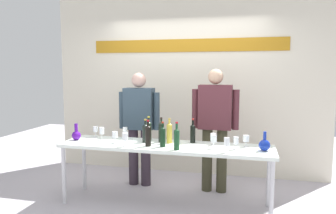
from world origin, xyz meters
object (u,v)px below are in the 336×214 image
object	(u,v)px
wine_glass_right_0	(236,141)
wine_bottle_7	(149,130)
wine_bottle_6	(145,132)
wine_glass_left_2	(102,131)
wine_glass_left_0	(125,130)
wine_bottle_1	(148,135)
wine_bottle_4	(163,136)
wine_glass_right_2	(214,139)
presenter_right	(215,122)
wine_glass_left_4	(96,129)
wine_bottle_3	(161,131)
wine_glass_left_1	(115,135)
wine_glass_right_1	(246,139)
display_table	(165,149)
presenter_left	(139,122)
wine_glass_right_4	(227,142)
wine_bottle_5	(193,133)
wine_bottle_0	(169,132)
wine_glass_right_3	(213,137)
decanter_blue_left	(76,135)
wine_glass_left_3	(125,137)
decanter_blue_right	(264,145)
wine_bottle_2	(177,138)

from	to	relation	value
wine_glass_right_0	wine_bottle_7	bearing A→B (deg)	168.41
wine_bottle_6	wine_glass_left_2	bearing A→B (deg)	-178.53
wine_glass_left_0	wine_bottle_1	bearing A→B (deg)	-39.11
wine_bottle_4	wine_bottle_7	xyz separation A→B (m)	(-0.27, 0.30, 0.01)
wine_glass_left_2	wine_glass_right_2	world-z (taller)	wine_glass_left_2
presenter_right	wine_glass_left_4	world-z (taller)	presenter_right
wine_bottle_3	wine_glass_left_1	distance (m)	0.58
wine_bottle_1	wine_bottle_4	size ratio (longest dim) A/B	1.05
wine_bottle_6	wine_glass_right_0	xyz separation A→B (m)	(1.12, -0.10, -0.03)
wine_glass_left_1	wine_glass_right_1	world-z (taller)	wine_glass_left_1
wine_bottle_3	wine_bottle_4	size ratio (longest dim) A/B	1.04
display_table	wine_glass_left_1	distance (m)	0.65
presenter_left	wine_bottle_3	bearing A→B (deg)	-46.37
wine_bottle_7	wine_glass_right_4	xyz separation A→B (m)	(1.02, -0.40, -0.02)
presenter_left	wine_bottle_5	world-z (taller)	presenter_left
wine_bottle_0	presenter_left	bearing A→B (deg)	137.95
wine_glass_right_2	wine_glass_left_1	bearing A→B (deg)	-179.06
wine_glass_left_2	wine_glass_right_3	bearing A→B (deg)	2.66
presenter_left	wine_glass_left_1	bearing A→B (deg)	-96.53
decanter_blue_left	wine_glass_left_2	world-z (taller)	decanter_blue_left
wine_bottle_7	presenter_left	bearing A→B (deg)	122.97
wine_bottle_5	wine_glass_right_4	world-z (taller)	wine_bottle_5
wine_bottle_3	wine_glass_left_3	world-z (taller)	wine_bottle_3
wine_bottle_3	wine_bottle_4	distance (m)	0.26
wine_bottle_3	wine_glass_left_1	world-z (taller)	wine_bottle_3
wine_bottle_3	wine_glass_left_2	size ratio (longest dim) A/B	1.85
display_table	wine_glass_right_0	size ratio (longest dim) A/B	17.61
wine_bottle_7	wine_glass_right_3	size ratio (longest dim) A/B	2.15
wine_bottle_4	wine_glass_right_3	bearing A→B (deg)	21.82
decanter_blue_left	wine_bottle_0	distance (m)	1.22
decanter_blue_right	wine_glass_left_0	distance (m)	1.79
wine_bottle_0	wine_bottle_2	xyz separation A→B (m)	(0.16, -0.31, -0.00)
display_table	wine_bottle_0	distance (m)	0.22
wine_glass_left_2	wine_glass_left_4	distance (m)	0.21
presenter_right	wine_glass_right_4	bearing A→B (deg)	-75.50
wine_bottle_4	wine_glass_right_3	size ratio (longest dim) A/B	2.06
decanter_blue_right	wine_glass_right_2	world-z (taller)	decanter_blue_right
presenter_right	wine_glass_left_1	xyz separation A→B (m)	(-1.16, -0.69, -0.10)
wine_bottle_6	wine_glass_right_4	bearing A→B (deg)	-14.87
presenter_right	wine_bottle_4	bearing A→B (deg)	-126.69
wine_bottle_0	wine_bottle_1	world-z (taller)	wine_bottle_1
wine_bottle_2	wine_glass_left_0	xyz separation A→B (m)	(-0.80, 0.44, -0.02)
presenter_right	wine_glass_right_2	xyz separation A→B (m)	(0.06, -0.67, -0.09)
wine_bottle_7	wine_glass_right_2	bearing A→B (deg)	-16.12
wine_glass_left_0	wine_glass_left_2	world-z (taller)	wine_glass_left_2
wine_bottle_0	wine_glass_left_3	world-z (taller)	wine_bottle_0
decanter_blue_right	wine_bottle_2	world-z (taller)	wine_bottle_2
presenter_left	wine_glass_left_0	size ratio (longest dim) A/B	10.81
wine_glass_left_3	wine_glass_right_4	distance (m)	1.19
display_table	presenter_right	distance (m)	0.86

